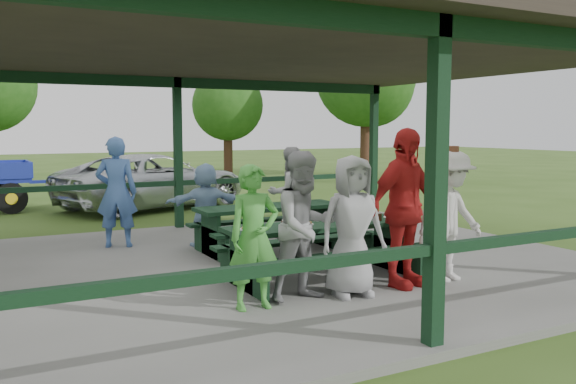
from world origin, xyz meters
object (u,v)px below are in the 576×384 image
spectator_blue (116,192)px  pickup_truck (155,181)px  contestant_red (404,208)px  spectator_lblue (206,204)px  contestant_grey_left (305,226)px  picnic_table_near (321,244)px  spectator_grey (289,193)px  contestant_green (254,237)px  contestant_white_fedora (450,216)px  picnic_table_far (269,222)px  contestant_grey_mid (352,226)px

spectator_blue → pickup_truck: bearing=-92.3°
contestant_red → spectator_lblue: size_ratio=1.42×
pickup_truck → contestant_grey_left: bearing=155.2°
picnic_table_near → spectator_grey: (0.98, 2.74, 0.36)m
contestant_green → contestant_white_fedora: 2.79m
contestant_white_fedora → spectator_blue: 5.50m
picnic_table_far → contestant_white_fedora: contestant_white_fedora is taller
pickup_truck → picnic_table_far: bearing=160.3°
contestant_grey_mid → contestant_grey_left: bearing=177.7°
picnic_table_near → contestant_red: bearing=-47.9°
picnic_table_far → contestant_grey_left: (-0.88, -2.75, 0.40)m
contestant_red → spectator_blue: bearing=108.4°
contestant_green → spectator_lblue: contestant_green is taller
picnic_table_far → spectator_blue: 2.64m
picnic_table_far → contestant_green: size_ratio=1.48×
spectator_grey → pickup_truck: spectator_grey is taller
picnic_table_far → contestant_green: (-1.56, -2.80, 0.34)m
contestant_grey_left → spectator_lblue: contestant_grey_left is taller
contestant_grey_mid → spectator_lblue: contestant_grey_mid is taller
picnic_table_far → contestant_grey_left: bearing=-107.7°
contestant_green → contestant_white_fedora: contestant_white_fedora is taller
spectator_lblue → spectator_blue: spectator_blue is taller
picnic_table_near → picnic_table_far: size_ratio=1.10×
spectator_lblue → spectator_blue: size_ratio=0.76×
contestant_white_fedora → spectator_blue: size_ratio=0.95×
picnic_table_far → contestant_red: 2.90m
contestant_grey_left → picnic_table_near: bearing=43.2°
contestant_green → spectator_blue: size_ratio=0.86×
contestant_grey_mid → contestant_red: (0.82, 0.06, 0.16)m
spectator_lblue → contestant_grey_left: bearing=95.0°
spectator_lblue → pickup_truck: 6.07m
contestant_white_fedora → pickup_truck: bearing=91.4°
contestant_white_fedora → spectator_lblue: bearing=112.4°
pickup_truck → contestant_red: bearing=163.4°
contestant_green → spectator_blue: spectator_blue is taller
picnic_table_near → spectator_lblue: spectator_lblue is taller
spectator_lblue → spectator_grey: spectator_grey is taller
contestant_grey_mid → spectator_grey: 3.76m
picnic_table_far → spectator_lblue: size_ratio=1.68×
contestant_grey_left → spectator_blue: (-1.24, 4.26, 0.06)m
contestant_red → contestant_white_fedora: (0.71, -0.06, -0.14)m
contestant_green → contestant_red: size_ratio=0.80×
pickup_truck → contestant_white_fedora: bearing=167.6°
contestant_grey_mid → spectator_grey: size_ratio=1.01×
contestant_red → contestant_white_fedora: size_ratio=1.13×
picnic_table_near → contestant_red: (0.72, -0.80, 0.53)m
picnic_table_near → pickup_truck: pickup_truck is taller
contestant_grey_left → spectator_grey: 3.86m
contestant_white_fedora → pickup_truck: (-1.19, 9.78, -0.25)m
picnic_table_far → contestant_red: contestant_red is taller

